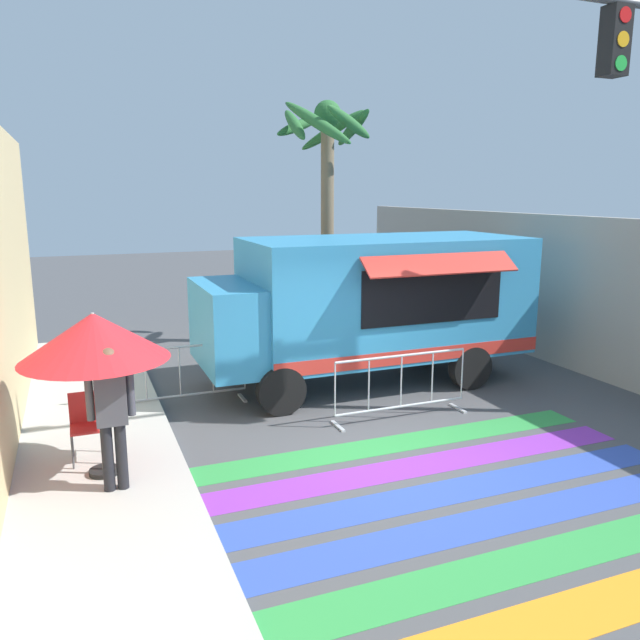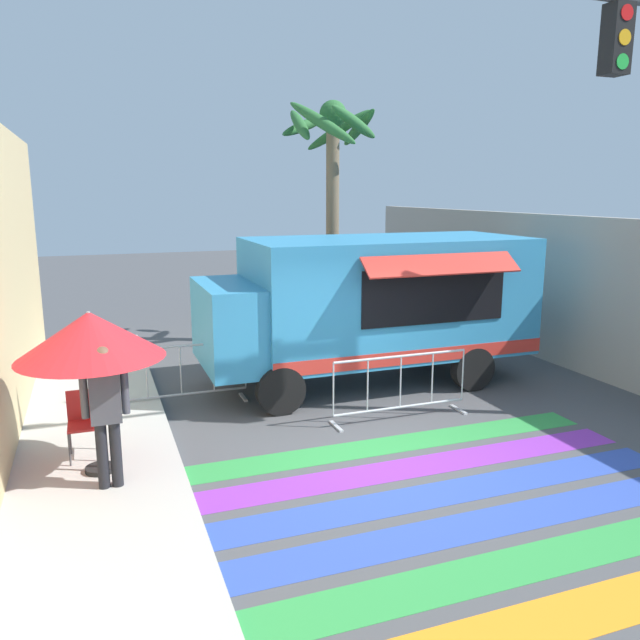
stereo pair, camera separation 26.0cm
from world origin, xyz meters
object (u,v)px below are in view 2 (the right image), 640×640
at_px(vendor_person, 106,408).
at_px(palm_tree, 331,165).
at_px(patio_umbrella, 90,336).
at_px(barricade_side, 181,375).
at_px(folding_chair, 85,417).
at_px(food_truck, 364,301).
at_px(barricade_front, 400,387).

relative_size(vendor_person, palm_tree, 0.31).
height_order(patio_umbrella, barricade_side, patio_umbrella).
bearing_deg(folding_chair, food_truck, 21.04).
bearing_deg(patio_umbrella, vendor_person, -76.54).
distance_m(patio_umbrella, palm_tree, 8.14).
bearing_deg(vendor_person, barricade_side, 58.35).
height_order(vendor_person, barricade_front, vendor_person).
bearing_deg(patio_umbrella, food_truck, 29.30).
bearing_deg(palm_tree, patio_umbrella, -132.37).
relative_size(folding_chair, barricade_side, 0.39).
relative_size(folding_chair, vendor_person, 0.51).
bearing_deg(food_truck, vendor_person, -145.91).
xyz_separation_m(food_truck, patio_umbrella, (-4.72, -2.65, 0.31)).
bearing_deg(barricade_side, food_truck, 2.04).
bearing_deg(palm_tree, barricade_front, -98.78).
height_order(food_truck, palm_tree, palm_tree).
xyz_separation_m(patio_umbrella, barricade_side, (1.34, 2.53, -1.35)).
relative_size(patio_umbrella, barricade_side, 0.90).
xyz_separation_m(vendor_person, barricade_side, (1.23, 3.00, -0.59)).
bearing_deg(food_truck, patio_umbrella, -150.70).
xyz_separation_m(patio_umbrella, vendor_person, (0.11, -0.47, -0.75)).
bearing_deg(palm_tree, folding_chair, -136.13).
relative_size(food_truck, barricade_front, 2.63).
distance_m(vendor_person, palm_tree, 8.64).
bearing_deg(vendor_person, food_truck, 24.75).
bearing_deg(barricade_front, folding_chair, -178.35).
bearing_deg(patio_umbrella, barricade_side, 62.03).
bearing_deg(palm_tree, food_truck, -99.97).
relative_size(folding_chair, barricade_front, 0.37).
xyz_separation_m(vendor_person, palm_tree, (5.16, 6.25, 2.98)).
bearing_deg(barricade_front, vendor_person, -164.97).
height_order(patio_umbrella, folding_chair, patio_umbrella).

